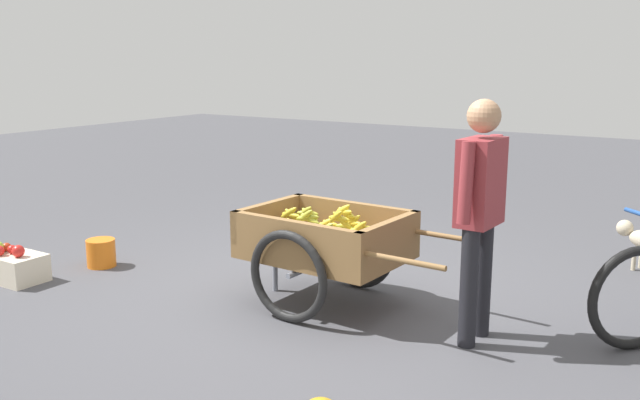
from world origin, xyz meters
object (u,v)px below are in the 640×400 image
object	(u,v)px
fruit_cart	(326,245)
plastic_bucket	(101,253)
apple_crate	(15,266)
vendor_person	(480,201)

from	to	relation	value
fruit_cart	plastic_bucket	bearing A→B (deg)	7.35
apple_crate	plastic_bucket	bearing A→B (deg)	-112.15
fruit_cart	plastic_bucket	xyz separation A→B (m)	(2.10, 0.27, -0.32)
vendor_person	plastic_bucket	world-z (taller)	vendor_person
vendor_person	apple_crate	size ratio (longest dim) A/B	3.46
plastic_bucket	apple_crate	xyz separation A→B (m)	(0.26, 0.64, 0.01)
fruit_cart	apple_crate	size ratio (longest dim) A/B	3.83
plastic_bucket	apple_crate	world-z (taller)	apple_crate
fruit_cart	vendor_person	size ratio (longest dim) A/B	1.11
plastic_bucket	apple_crate	distance (m)	0.69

